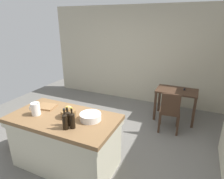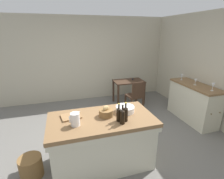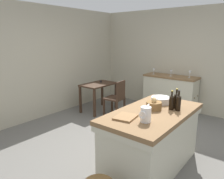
{
  "view_description": "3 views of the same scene",
  "coord_description": "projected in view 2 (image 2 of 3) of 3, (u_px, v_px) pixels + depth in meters",
  "views": [
    {
      "loc": [
        1.43,
        -2.47,
        2.21
      ],
      "look_at": [
        0.08,
        0.52,
        1.01
      ],
      "focal_mm": 30.38,
      "sensor_mm": 36.0,
      "label": 1
    },
    {
      "loc": [
        -0.77,
        -2.77,
        2.12
      ],
      "look_at": [
        0.15,
        0.32,
        1.02
      ],
      "focal_mm": 26.96,
      "sensor_mm": 36.0,
      "label": 2
    },
    {
      "loc": [
        -2.85,
        -1.82,
        1.87
      ],
      "look_at": [
        0.12,
        0.55,
        0.95
      ],
      "focal_mm": 34.41,
      "sensor_mm": 36.0,
      "label": 3
    }
  ],
  "objects": [
    {
      "name": "wooden_chair",
      "position": [
        135.0,
        95.0,
        4.61
      ],
      "size": [
        0.44,
        0.44,
        0.89
      ],
      "color": "#3D281C",
      "rests_on": "ground"
    },
    {
      "name": "wash_bowl",
      "position": [
        125.0,
        109.0,
        2.79
      ],
      "size": [
        0.31,
        0.31,
        0.1
      ],
      "primitive_type": "cylinder",
      "color": "white",
      "rests_on": "island_table"
    },
    {
      "name": "wine_bottle_dark",
      "position": [
        126.0,
        114.0,
        2.48
      ],
      "size": [
        0.07,
        0.07,
        0.3
      ],
      "color": "black",
      "rests_on": "island_table"
    },
    {
      "name": "wine_bottle_amber",
      "position": [
        119.0,
        114.0,
        2.48
      ],
      "size": [
        0.07,
        0.07,
        0.28
      ],
      "color": "black",
      "rests_on": "island_table"
    },
    {
      "name": "side_cabinet",
      "position": [
        193.0,
        102.0,
        4.18
      ],
      "size": [
        0.52,
        1.34,
        0.93
      ],
      "color": "brown",
      "rests_on": "ground"
    },
    {
      "name": "wall_back",
      "position": [
        87.0,
        59.0,
        5.35
      ],
      "size": [
        5.32,
        0.12,
        2.6
      ],
      "primitive_type": "cube",
      "color": "#B2AA93",
      "rests_on": "ground"
    },
    {
      "name": "wine_glass_left",
      "position": [
        196.0,
        81.0,
        3.98
      ],
      "size": [
        0.07,
        0.07,
        0.15
      ],
      "color": "white",
      "rests_on": "side_cabinet"
    },
    {
      "name": "ground_plane",
      "position": [
        109.0,
        143.0,
        3.41
      ],
      "size": [
        6.76,
        6.76,
        0.0
      ],
      "primitive_type": "plane",
      "color": "#66635E"
    },
    {
      "name": "pitcher",
      "position": [
        75.0,
        119.0,
        2.37
      ],
      "size": [
        0.17,
        0.13,
        0.23
      ],
      "color": "white",
      "rests_on": "island_table"
    },
    {
      "name": "wicker_hamper",
      "position": [
        31.0,
        167.0,
        2.57
      ],
      "size": [
        0.34,
        0.34,
        0.34
      ],
      "primitive_type": "cylinder",
      "color": "brown",
      "rests_on": "ground"
    },
    {
      "name": "wine_bottle_green",
      "position": [
        122.0,
        116.0,
        2.4
      ],
      "size": [
        0.07,
        0.07,
        0.3
      ],
      "color": "black",
      "rests_on": "island_table"
    },
    {
      "name": "wall_right",
      "position": [
        223.0,
        72.0,
        3.69
      ],
      "size": [
        0.12,
        5.2,
        2.6
      ],
      "primitive_type": "cube",
      "color": "#B2AA93",
      "rests_on": "ground"
    },
    {
      "name": "wine_glass_far_left",
      "position": [
        213.0,
        85.0,
        3.58
      ],
      "size": [
        0.07,
        0.07,
        0.17
      ],
      "color": "white",
      "rests_on": "side_cabinet"
    },
    {
      "name": "cutting_board",
      "position": [
        71.0,
        116.0,
        2.62
      ],
      "size": [
        0.33,
        0.29,
        0.02
      ],
      "primitive_type": "cube",
      "rotation": [
        0.0,
        0.0,
        0.17
      ],
      "color": "olive",
      "rests_on": "island_table"
    },
    {
      "name": "island_table",
      "position": [
        102.0,
        139.0,
        2.74
      ],
      "size": [
        1.64,
        0.88,
        0.86
      ],
      "color": "brown",
      "rests_on": "ground"
    },
    {
      "name": "writing_desk",
      "position": [
        129.0,
        84.0,
        5.14
      ],
      "size": [
        0.9,
        0.57,
        0.78
      ],
      "color": "#3D281C",
      "rests_on": "ground"
    },
    {
      "name": "bread_basket",
      "position": [
        106.0,
        112.0,
        2.64
      ],
      "size": [
        0.22,
        0.22,
        0.18
      ],
      "color": "brown",
      "rests_on": "island_table"
    },
    {
      "name": "wine_glass_middle",
      "position": [
        182.0,
        76.0,
        4.4
      ],
      "size": [
        0.07,
        0.07,
        0.15
      ],
      "color": "white",
      "rests_on": "side_cabinet"
    }
  ]
}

